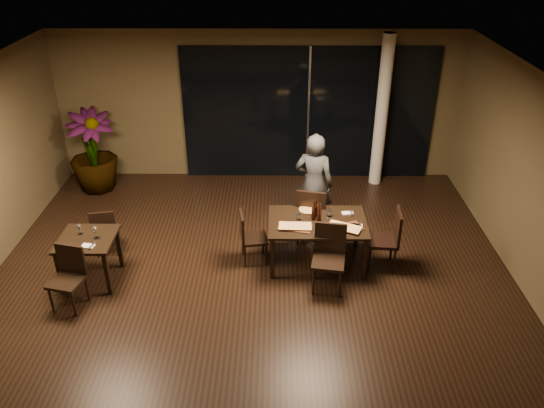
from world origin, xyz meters
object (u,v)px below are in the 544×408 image
Objects in this scene: chair_main_right at (389,236)px; chair_main_near at (329,253)px; side_table at (88,245)px; main_table at (317,225)px; bottle_b at (319,212)px; potted_plant at (92,151)px; chair_main_left at (249,235)px; chair_side_near at (69,274)px; chair_side_far at (105,229)px; diner at (314,184)px; bottle_a at (314,211)px; chair_main_far at (311,213)px; bottle_c at (316,208)px.

chair_main_near is at bearing -58.95° from chair_main_right.
chair_main_right is at bearing 4.91° from side_table.
bottle_b is at bearing 39.81° from main_table.
chair_main_right is 0.62× the size of potted_plant.
chair_main_left is 2.68m from chair_side_near.
chair_side_far is 0.52× the size of potted_plant.
chair_side_near is (-0.11, -0.55, -0.11)m from side_table.
diner reaches higher than chair_side_far.
diner is at bearing 90.09° from main_table.
bottle_a is at bearing -30.61° from potted_plant.
diner is (0.06, 0.44, 0.31)m from chair_main_far.
main_table is 1.88× the size of side_table.
main_table is at bearing 108.25° from chair_main_far.
bottle_a is at bearing 139.33° from main_table.
chair_main_left is 2.78× the size of bottle_b.
chair_side_far is 2.73× the size of bottle_a.
bottle_c reaches higher than chair_main_far.
side_table is at bearing -169.21° from bottle_c.
chair_main_near is 1.15× the size of chair_main_left.
main_table is at bearing -81.93° from bottle_c.
side_table is 3.45m from bottle_c.
potted_plant is at bearing -111.66° from chair_main_right.
chair_main_far is 1.13× the size of chair_side_near.
main_table is at bearing -140.19° from bottle_b.
chair_side_far is (-3.51, 0.78, -0.09)m from chair_main_near.
side_table is at bearing -171.41° from bottle_b.
chair_side_far is at bearing 176.78° from chair_main_near.
diner is 0.93m from bottle_a.
chair_side_near is (-4.60, -0.93, -0.04)m from chair_main_right.
chair_main_left is at bearing 39.95° from chair_main_far.
chair_main_right is 4.70m from chair_side_near.
chair_main_near reaches higher than side_table.
chair_side_near is (-3.46, -1.59, -0.07)m from chair_main_far.
bottle_b is at bearing -23.68° from bottle_a.
side_table is 2.61× the size of bottle_a.
chair_main_right is 3.19× the size of bottle_b.
bottle_b is (1.08, -0.00, 0.42)m from chair_main_left.
main_table is 4.92m from potted_plant.
side_table is 4.51m from chair_main_right.
bottle_a is (-1.15, 0.17, 0.35)m from chair_main_right.
chair_main_far is 3.57× the size of bottle_c.
chair_main_right is 1.59m from diner.
chair_main_near is 3.43× the size of bottle_c.
chair_main_far is (-0.06, 0.54, -0.09)m from main_table.
bottle_b is at bearing 30.33° from chair_side_near.
side_table is at bearing 40.15° from diner.
side_table is 3.13m from potted_plant.
main_table is at bearing -91.33° from chair_main_right.
main_table and side_table have the same top height.
chair_main_left is at bearing -178.07° from bottle_a.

